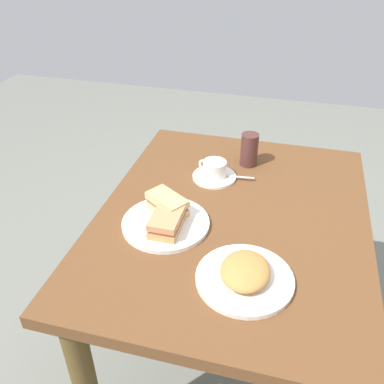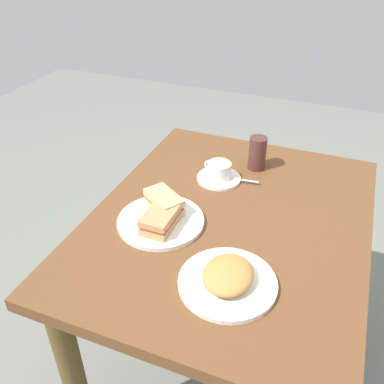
% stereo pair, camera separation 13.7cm
% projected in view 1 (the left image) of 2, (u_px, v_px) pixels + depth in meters
% --- Properties ---
extents(ground_plane, '(6.00, 6.00, 0.00)m').
position_uv_depth(ground_plane, '(223.00, 361.00, 1.75)').
color(ground_plane, slate).
extents(dining_table, '(1.05, 0.83, 0.77)m').
position_uv_depth(dining_table, '(231.00, 246.00, 1.39)').
color(dining_table, brown).
rests_on(dining_table, ground_plane).
extents(sandwich_plate, '(0.27, 0.27, 0.01)m').
position_uv_depth(sandwich_plate, '(166.00, 223.00, 1.27)').
color(sandwich_plate, white).
rests_on(sandwich_plate, dining_table).
extents(sandwich_front, '(0.14, 0.08, 0.05)m').
position_uv_depth(sandwich_front, '(167.00, 220.00, 1.23)').
color(sandwich_front, tan).
rests_on(sandwich_front, sandwich_plate).
extents(sandwich_back, '(0.13, 0.15, 0.06)m').
position_uv_depth(sandwich_back, '(167.00, 204.00, 1.29)').
color(sandwich_back, tan).
rests_on(sandwich_back, sandwich_plate).
extents(coffee_saucer, '(0.16, 0.16, 0.01)m').
position_uv_depth(coffee_saucer, '(214.00, 177.00, 1.49)').
color(coffee_saucer, white).
rests_on(coffee_saucer, dining_table).
extents(coffee_cup, '(0.08, 0.11, 0.06)m').
position_uv_depth(coffee_cup, '(214.00, 168.00, 1.47)').
color(coffee_cup, white).
rests_on(coffee_cup, coffee_saucer).
extents(spoon, '(0.02, 0.10, 0.01)m').
position_uv_depth(spoon, '(236.00, 177.00, 1.48)').
color(spoon, silver).
rests_on(spoon, coffee_saucer).
extents(side_plate, '(0.25, 0.25, 0.01)m').
position_uv_depth(side_plate, '(245.00, 279.00, 1.08)').
color(side_plate, white).
rests_on(side_plate, dining_table).
extents(side_food_pile, '(0.15, 0.13, 0.04)m').
position_uv_depth(side_food_pile, '(245.00, 271.00, 1.06)').
color(side_food_pile, '#B5803F').
rests_on(side_food_pile, side_plate).
extents(drinking_glass, '(0.06, 0.06, 0.12)m').
position_uv_depth(drinking_glass, '(249.00, 150.00, 1.54)').
color(drinking_glass, '#4E2B26').
rests_on(drinking_glass, dining_table).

